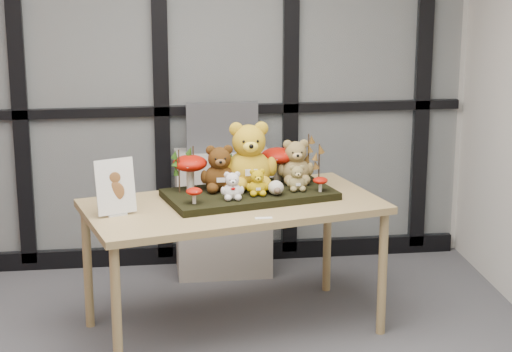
{
  "coord_description": "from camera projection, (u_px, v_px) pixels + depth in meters",
  "views": [
    {
      "loc": [
        0.28,
        -3.49,
        2.18
      ],
      "look_at": [
        0.91,
        1.28,
        0.91
      ],
      "focal_mm": 65.0,
      "sensor_mm": 36.0,
      "label": 1
    }
  ],
  "objects": [
    {
      "name": "mushroom_front_left",
      "position": [
        194.0,
        195.0,
        4.89
      ],
      "size": [
        0.09,
        0.09,
        0.1
      ],
      "primitive_type": null,
      "color": "#990F04",
      "rests_on": "diorama_tray"
    },
    {
      "name": "plush_cream_hedgehog",
      "position": [
        276.0,
        187.0,
        5.06
      ],
      "size": [
        0.08,
        0.07,
        0.09
      ],
      "primitive_type": null,
      "rotation": [
        0.0,
        0.0,
        0.25
      ],
      "color": "beige",
      "rests_on": "diorama_tray"
    },
    {
      "name": "bear_tan_back",
      "position": [
        296.0,
        159.0,
        5.28
      ],
      "size": [
        0.25,
        0.24,
        0.28
      ],
      "primitive_type": null,
      "rotation": [
        0.0,
        0.0,
        0.25
      ],
      "color": "olive",
      "rests_on": "diorama_tray"
    },
    {
      "name": "sprig_dry_far_right",
      "position": [
        308.0,
        157.0,
        5.33
      ],
      "size": [
        0.05,
        0.05,
        0.27
      ],
      "primitive_type": null,
      "color": "brown",
      "rests_on": "diorama_tray"
    },
    {
      "name": "cabinet",
      "position": [
        223.0,
        213.0,
        6.03
      ],
      "size": [
        0.61,
        0.35,
        0.81
      ],
      "primitive_type": "cube",
      "color": "#AAA398",
      "rests_on": "floor"
    },
    {
      "name": "mushroom_back_left",
      "position": [
        190.0,
        171.0,
        5.15
      ],
      "size": [
        0.19,
        0.19,
        0.21
      ],
      "primitive_type": null,
      "color": "#990F04",
      "rests_on": "diorama_tray"
    },
    {
      "name": "bear_beige_small",
      "position": [
        297.0,
        176.0,
        5.13
      ],
      "size": [
        0.14,
        0.14,
        0.16
      ],
      "primitive_type": null,
      "rotation": [
        0.0,
        0.0,
        0.25
      ],
      "color": "olive",
      "rests_on": "diorama_tray"
    },
    {
      "name": "display_table",
      "position": [
        233.0,
        215.0,
        5.07
      ],
      "size": [
        1.74,
        1.16,
        0.75
      ],
      "rotation": [
        0.0,
        0.0,
        0.25
      ],
      "color": "tan",
      "rests_on": "floor"
    },
    {
      "name": "diorama_tray",
      "position": [
        250.0,
        195.0,
        5.14
      ],
      "size": [
        1.0,
        0.67,
        0.04
      ],
      "primitive_type": "cube",
      "rotation": [
        0.0,
        0.0,
        0.25
      ],
      "color": "black",
      "rests_on": "display_table"
    },
    {
      "name": "sprig_dry_mid_right",
      "position": [
        319.0,
        164.0,
        5.24
      ],
      "size": [
        0.05,
        0.05,
        0.24
      ],
      "primitive_type": null,
      "color": "brown",
      "rests_on": "diorama_tray"
    },
    {
      "name": "sprig_green_centre",
      "position": [
        230.0,
        170.0,
        5.26
      ],
      "size": [
        0.05,
        0.05,
        0.17
      ],
      "primitive_type": null,
      "color": "#103C0D",
      "rests_on": "diorama_tray"
    },
    {
      "name": "bear_white_bow",
      "position": [
        232.0,
        184.0,
        4.97
      ],
      "size": [
        0.15,
        0.14,
        0.17
      ],
      "primitive_type": null,
      "rotation": [
        0.0,
        0.0,
        0.25
      ],
      "color": "white",
      "rests_on": "diorama_tray"
    },
    {
      "name": "sign_holder",
      "position": [
        115.0,
        189.0,
        4.8
      ],
      "size": [
        0.21,
        0.12,
        0.3
      ],
      "rotation": [
        0.0,
        0.0,
        0.36
      ],
      "color": "silver",
      "rests_on": "display_table"
    },
    {
      "name": "bear_small_yellow",
      "position": [
        257.0,
        181.0,
        5.04
      ],
      "size": [
        0.15,
        0.14,
        0.16
      ],
      "primitive_type": null,
      "rotation": [
        0.0,
        0.0,
        0.25
      ],
      "color": "#C39A0A",
      "rests_on": "diorama_tray"
    },
    {
      "name": "glass_partition",
      "position": [
        89.0,
        56.0,
        5.88
      ],
      "size": [
        4.9,
        0.06,
        2.78
      ],
      "color": "#2D383F",
      "rests_on": "floor"
    },
    {
      "name": "label_card",
      "position": [
        264.0,
        218.0,
        4.78
      ],
      "size": [
        0.09,
        0.03,
        0.0
      ],
      "primitive_type": "cube",
      "color": "white",
      "rests_on": "display_table"
    },
    {
      "name": "sprig_green_far_left",
      "position": [
        179.0,
        171.0,
        5.08
      ],
      "size": [
        0.05,
        0.05,
        0.24
      ],
      "primitive_type": null,
      "color": "#103C0D",
      "rests_on": "diorama_tray"
    },
    {
      "name": "bear_pooh_yellow",
      "position": [
        249.0,
        152.0,
        5.16
      ],
      "size": [
        0.37,
        0.35,
        0.41
      ],
      "primitive_type": null,
      "rotation": [
        0.0,
        0.0,
        0.25
      ],
      "color": "gold",
      "rests_on": "diorama_tray"
    },
    {
      "name": "bear_brown_medium",
      "position": [
        219.0,
        166.0,
        5.12
      ],
      "size": [
        0.26,
        0.24,
        0.28
      ],
      "primitive_type": null,
      "rotation": [
        0.0,
        0.0,
        0.25
      ],
      "color": "#42250C",
      "rests_on": "diorama_tray"
    },
    {
      "name": "sprig_green_mid_left",
      "position": [
        193.0,
        167.0,
        5.16
      ],
      "size": [
        0.05,
        0.05,
        0.24
      ],
      "primitive_type": null,
      "color": "#103C0D",
      "rests_on": "diorama_tray"
    },
    {
      "name": "mushroom_back_right",
      "position": [
        278.0,
        163.0,
        5.32
      ],
      "size": [
        0.19,
        0.19,
        0.21
      ],
      "primitive_type": null,
      "color": "#990F04",
      "rests_on": "diorama_tray"
    },
    {
      "name": "mushroom_front_right",
      "position": [
        320.0,
        184.0,
        5.12
      ],
      "size": [
        0.08,
        0.08,
        0.09
      ],
      "primitive_type": null,
      "color": "#990F04",
      "rests_on": "diorama_tray"
    },
    {
      "name": "room_shell",
      "position": [
        58.0,
        71.0,
        3.44
      ],
      "size": [
        5.0,
        5.0,
        5.0
      ],
      "color": "beige",
      "rests_on": "floor"
    },
    {
      "name": "monitor",
      "position": [
        222.0,
        128.0,
        5.91
      ],
      "size": [
        0.46,
        0.05,
        0.32
      ],
      "color": "#4C4E54",
      "rests_on": "cabinet"
    }
  ]
}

